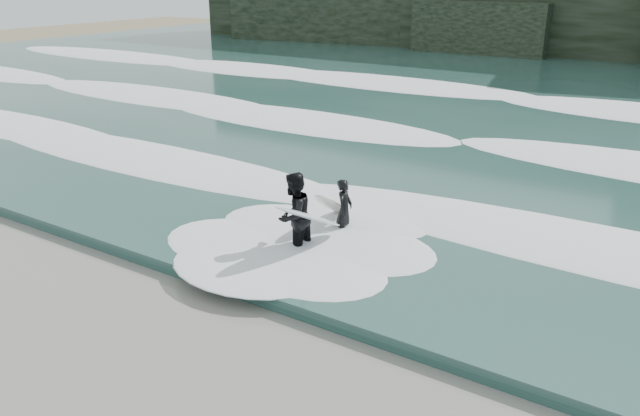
# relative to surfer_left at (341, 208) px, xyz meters

# --- Properties ---
(ground) EXTENTS (120.00, 120.00, 0.00)m
(ground) POSITION_rel_surfer_left_xyz_m (-0.88, -6.74, -0.77)
(ground) COLOR olive
(ground) RESTS_ON ground
(sea) EXTENTS (90.00, 52.00, 0.30)m
(sea) POSITION_rel_surfer_left_xyz_m (-0.88, 22.26, -0.62)
(sea) COLOR #264943
(sea) RESTS_ON ground
(foam_near) EXTENTS (60.00, 3.20, 0.20)m
(foam_near) POSITION_rel_surfer_left_xyz_m (-0.88, 2.26, -0.37)
(foam_near) COLOR white
(foam_near) RESTS_ON sea
(foam_mid) EXTENTS (60.00, 4.00, 0.24)m
(foam_mid) POSITION_rel_surfer_left_xyz_m (-0.88, 9.26, -0.35)
(foam_mid) COLOR white
(foam_mid) RESTS_ON sea
(foam_far) EXTENTS (60.00, 4.80, 0.30)m
(foam_far) POSITION_rel_surfer_left_xyz_m (-0.88, 18.26, -0.32)
(foam_far) COLOR white
(foam_far) RESTS_ON sea
(surfer_left) EXTENTS (1.07, 1.86, 1.51)m
(surfer_left) POSITION_rel_surfer_left_xyz_m (0.00, 0.00, 0.00)
(surfer_left) COLOR black
(surfer_left) RESTS_ON ground
(surfer_right) EXTENTS (1.24, 2.13, 2.01)m
(surfer_right) POSITION_rel_surfer_left_xyz_m (-0.26, -1.51, 0.25)
(surfer_right) COLOR black
(surfer_right) RESTS_ON ground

